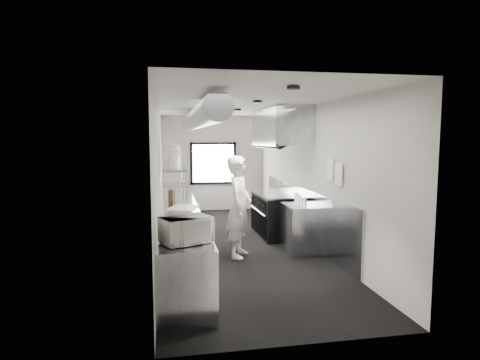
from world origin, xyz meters
name	(u,v)px	position (x,y,z in m)	size (l,w,h in m)	color
floor	(236,245)	(0.00, 0.00, 0.00)	(3.00, 8.00, 0.01)	black
ceiling	(236,105)	(0.00, 0.00, 2.80)	(3.00, 8.00, 0.01)	silver
wall_back	(213,163)	(0.00, 4.00, 1.40)	(3.00, 0.02, 2.80)	beige
wall_front	(303,213)	(0.00, -4.00, 1.40)	(3.00, 0.02, 2.80)	beige
wall_left	(159,177)	(-1.50, 0.00, 1.40)	(0.02, 8.00, 2.80)	beige
wall_right	(308,175)	(1.50, 0.00, 1.40)	(0.02, 8.00, 2.80)	beige
wall_cladding	(302,213)	(1.48, 0.30, 0.55)	(0.03, 5.50, 1.10)	gray
hvac_duct	(199,118)	(-0.70, 0.40, 2.55)	(0.40, 0.40, 6.40)	gray
service_window	(213,163)	(0.00, 3.96, 1.40)	(1.36, 0.05, 1.25)	white
exhaust_hood	(280,127)	(1.10, 0.70, 2.39)	(0.81, 2.20, 0.88)	gray
prep_counter	(179,231)	(-1.15, -0.50, 0.45)	(0.70, 6.00, 0.90)	gray
pass_shelf	(174,166)	(-1.19, 1.00, 1.54)	(0.45, 3.00, 0.68)	gray
range	(277,214)	(1.04, 0.70, 0.47)	(0.88, 1.60, 0.94)	black
bottle_station	(302,228)	(1.15, -0.70, 0.45)	(0.65, 0.80, 0.90)	gray
far_work_table	(175,200)	(-1.15, 3.20, 0.45)	(0.70, 1.20, 0.90)	gray
notice_sheet_a	(330,170)	(1.47, -1.20, 1.60)	(0.02, 0.28, 0.38)	white
notice_sheet_b	(338,174)	(1.47, -1.55, 1.55)	(0.02, 0.28, 0.38)	white
line_cook	(239,206)	(-0.07, -0.77, 0.92)	(0.67, 0.44, 1.84)	white
microwave	(186,230)	(-1.14, -3.06, 1.06)	(0.53, 0.40, 0.32)	white
deli_tub_a	(173,232)	(-1.29, -2.68, 0.95)	(0.15, 0.15, 0.10)	silver
deli_tub_b	(170,229)	(-1.32, -2.53, 0.95)	(0.14, 0.14, 0.10)	silver
newspaper	(189,219)	(-1.02, -1.69, 0.91)	(0.34, 0.43, 0.01)	silver
small_plate	(190,217)	(-1.01, -1.48, 0.91)	(0.19, 0.19, 0.02)	white
pastry	(189,213)	(-1.01, -1.48, 0.96)	(0.09, 0.09, 0.09)	tan
cutting_board	(183,208)	(-1.07, -0.65, 0.91)	(0.44, 0.59, 0.02)	white
knife_block	(172,195)	(-1.26, 0.20, 1.01)	(0.09, 0.21, 0.22)	brown
plate_stack_a	(173,161)	(-1.22, 0.26, 1.70)	(0.22, 0.22, 0.26)	white
plate_stack_b	(175,158)	(-1.17, 0.65, 1.74)	(0.26, 0.26, 0.33)	white
plate_stack_c	(174,156)	(-1.19, 1.15, 1.76)	(0.26, 0.26, 0.37)	white
plate_stack_d	(173,154)	(-1.20, 1.73, 1.77)	(0.27, 0.27, 0.41)	white
squeeze_bottle_a	(305,203)	(1.10, -0.99, 0.99)	(0.06, 0.06, 0.18)	white
squeeze_bottle_b	(302,202)	(1.09, -0.82, 0.98)	(0.05, 0.05, 0.16)	white
squeeze_bottle_c	(299,200)	(1.07, -0.73, 1.00)	(0.06, 0.06, 0.19)	white
squeeze_bottle_d	(297,199)	(1.09, -0.53, 0.98)	(0.05, 0.05, 0.16)	white
squeeze_bottle_e	(296,198)	(1.11, -0.42, 0.99)	(0.06, 0.06, 0.19)	white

